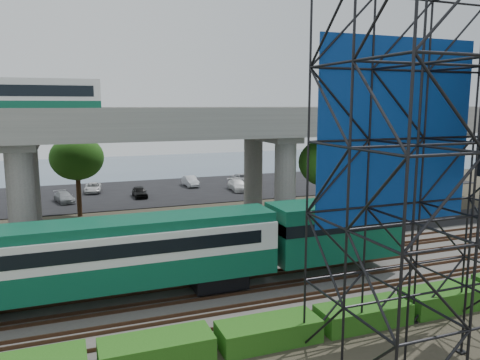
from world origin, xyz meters
name	(u,v)px	position (x,y,z in m)	size (l,w,h in m)	color
ground	(218,307)	(0.00, 0.00, 0.00)	(140.00, 140.00, 0.00)	#474233
ballast_bed	(207,292)	(0.00, 2.00, 0.10)	(90.00, 12.00, 0.20)	slate
service_road	(173,249)	(0.00, 10.50, 0.04)	(90.00, 5.00, 0.08)	black
parking_lot	(130,193)	(0.00, 34.00, 0.04)	(90.00, 18.00, 0.08)	black
harbor_water	(112,170)	(0.00, 56.00, 0.01)	(140.00, 40.00, 0.03)	#40546A
rail_tracks	(207,289)	(0.00, 2.00, 0.28)	(90.00, 9.52, 0.16)	#472D1E
commuter_train	(139,251)	(-3.70, 2.00, 2.88)	(29.30, 3.06, 4.30)	black
overpass	(147,133)	(-0.75, 16.00, 8.21)	(80.00, 12.00, 12.40)	#9E9B93
scaffold_tower	(446,183)	(6.91, -7.98, 7.47)	(9.36, 6.36, 15.00)	black
hedge_strip	(269,331)	(1.01, -4.30, 0.56)	(34.60, 1.80, 1.20)	#1E4E12
trees	(98,168)	(-4.67, 16.17, 5.57)	(40.94, 16.94, 7.69)	#382314
suv	(83,248)	(-6.25, 10.62, 0.80)	(2.38, 5.15, 1.43)	black
parked_cars	(139,188)	(1.05, 33.62, 0.69)	(35.61, 9.47, 1.31)	silver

